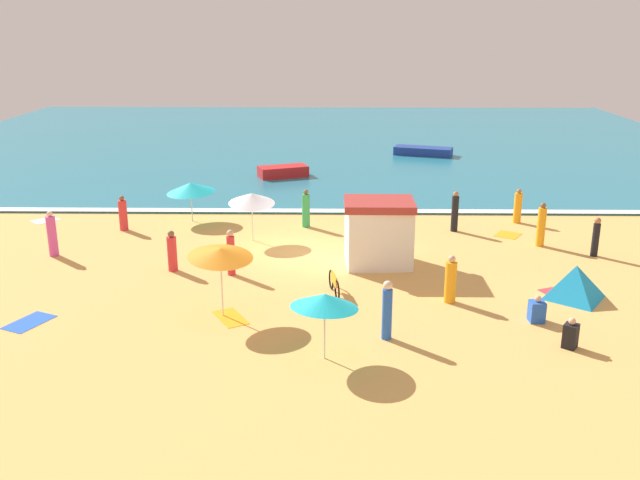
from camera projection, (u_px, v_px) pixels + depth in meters
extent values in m
plane|color=#E0A856|center=(300.00, 252.00, 28.96)|extent=(60.00, 60.00, 0.00)
cube|color=teal|center=(315.00, 141.00, 55.66)|extent=(60.00, 44.00, 0.10)
cube|color=white|center=(306.00, 211.00, 34.94)|extent=(57.00, 0.70, 0.01)
cube|color=white|center=(378.00, 236.00, 27.18)|extent=(2.60, 2.12, 2.30)
cube|color=#A5332D|center=(379.00, 204.00, 26.79)|extent=(2.68, 2.12, 0.29)
cylinder|color=silver|center=(222.00, 283.00, 22.40)|extent=(0.05, 0.05, 2.26)
cone|color=orange|center=(220.00, 253.00, 22.09)|extent=(2.92, 2.93, 0.53)
cylinder|color=silver|center=(191.00, 203.00, 33.22)|extent=(0.05, 0.05, 1.82)
cone|color=#19B7C6|center=(191.00, 188.00, 33.00)|extent=(3.27, 3.26, 0.61)
cylinder|color=silver|center=(252.00, 218.00, 30.21)|extent=(0.05, 0.05, 2.08)
cone|color=white|center=(252.00, 198.00, 29.95)|extent=(2.42, 2.45, 0.67)
cylinder|color=silver|center=(325.00, 327.00, 19.59)|extent=(0.05, 0.05, 1.91)
cone|color=#19B7C6|center=(325.00, 301.00, 19.34)|extent=(2.69, 2.70, 0.55)
pyramid|color=#1999D8|center=(575.00, 282.00, 24.02)|extent=(1.95, 2.03, 1.19)
torus|color=black|center=(337.00, 291.00, 23.95)|extent=(0.19, 0.72, 0.72)
torus|color=black|center=(331.00, 280.00, 24.98)|extent=(0.19, 0.72, 0.72)
cube|color=orange|center=(334.00, 279.00, 24.40)|extent=(0.22, 0.88, 0.36)
cylinder|color=black|center=(455.00, 214.00, 31.66)|extent=(0.43, 0.43, 1.62)
sphere|color=#9E6B47|center=(456.00, 194.00, 31.39)|extent=(0.24, 0.24, 0.24)
cylinder|color=orange|center=(541.00, 227.00, 29.56)|extent=(0.43, 0.43, 1.67)
sphere|color=brown|center=(543.00, 205.00, 29.27)|extent=(0.24, 0.24, 0.24)
cylinder|color=red|center=(172.00, 254.00, 26.66)|extent=(0.46, 0.46, 1.35)
sphere|color=brown|center=(171.00, 234.00, 26.42)|extent=(0.26, 0.26, 0.26)
cylinder|color=red|center=(231.00, 255.00, 26.20)|extent=(0.42, 0.42, 1.52)
sphere|color=#DBA884|center=(230.00, 233.00, 25.94)|extent=(0.26, 0.26, 0.26)
cube|color=black|center=(571.00, 336.00, 20.42)|extent=(0.54, 0.54, 0.74)
sphere|color=#DBA884|center=(572.00, 321.00, 20.29)|extent=(0.21, 0.21, 0.21)
cylinder|color=red|center=(123.00, 215.00, 31.84)|extent=(0.43, 0.43, 1.39)
sphere|color=brown|center=(122.00, 198.00, 31.60)|extent=(0.23, 0.23, 0.23)
cylinder|color=orange|center=(518.00, 208.00, 33.02)|extent=(0.51, 0.51, 1.43)
sphere|color=#9E6B47|center=(519.00, 191.00, 32.78)|extent=(0.22, 0.22, 0.22)
cylinder|color=orange|center=(451.00, 282.00, 23.64)|extent=(0.45, 0.45, 1.44)
sphere|color=#DBA884|center=(452.00, 259.00, 23.39)|extent=(0.25, 0.25, 0.25)
cylinder|color=blue|center=(387.00, 314.00, 20.88)|extent=(0.42, 0.42, 1.59)
sphere|color=beige|center=(388.00, 285.00, 20.60)|extent=(0.28, 0.28, 0.28)
cube|color=blue|center=(537.00, 312.00, 22.21)|extent=(0.48, 0.48, 0.68)
sphere|color=#DBA884|center=(538.00, 299.00, 22.08)|extent=(0.22, 0.22, 0.22)
cylinder|color=black|center=(595.00, 240.00, 28.32)|extent=(0.33, 0.33, 1.37)
sphere|color=#9E6B47|center=(598.00, 221.00, 28.08)|extent=(0.27, 0.27, 0.27)
cylinder|color=#D84CA5|center=(52.00, 236.00, 28.30)|extent=(0.49, 0.49, 1.66)
sphere|color=beige|center=(50.00, 214.00, 28.02)|extent=(0.23, 0.23, 0.23)
cylinder|color=green|center=(306.00, 211.00, 32.34)|extent=(0.38, 0.38, 1.55)
sphere|color=brown|center=(306.00, 192.00, 32.07)|extent=(0.23, 0.23, 0.23)
cube|color=red|center=(562.00, 295.00, 24.44)|extent=(1.47, 1.74, 0.01)
cube|color=white|center=(45.00, 220.00, 33.58)|extent=(1.44, 1.48, 0.01)
cube|color=orange|center=(508.00, 235.00, 31.30)|extent=(1.40, 1.43, 0.01)
cube|color=orange|center=(231.00, 318.00, 22.57)|extent=(1.39, 1.67, 0.01)
cube|color=blue|center=(29.00, 322.00, 22.23)|extent=(1.46, 1.77, 0.01)
cube|color=navy|center=(423.00, 151.00, 49.32)|extent=(4.23, 2.51, 0.57)
cube|color=red|center=(283.00, 171.00, 42.48)|extent=(3.20, 2.28, 0.64)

